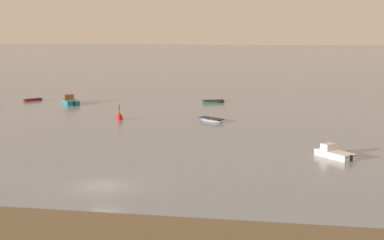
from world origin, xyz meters
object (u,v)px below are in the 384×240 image
object	(u,v)px
rowboat_moored_6	(33,100)
channel_buoy	(119,117)
rowboat_moored_4	(211,120)
motorboat_moored_2	(330,153)
motorboat_moored_5	(69,101)
rowboat_moored_7	(213,102)

from	to	relation	value
rowboat_moored_6	channel_buoy	distance (m)	27.62
rowboat_moored_4	channel_buoy	xyz separation A→B (m)	(-12.92, -0.92, 0.28)
motorboat_moored_2	rowboat_moored_6	distance (m)	60.69
motorboat_moored_2	rowboat_moored_6	size ratio (longest dim) A/B	1.32
rowboat_moored_4	motorboat_moored_5	size ratio (longest dim) A/B	0.67
motorboat_moored_5	rowboat_moored_7	size ratio (longest dim) A/B	1.41
motorboat_moored_5	channel_buoy	xyz separation A→B (m)	(13.70, -15.41, 0.12)
motorboat_moored_2	motorboat_moored_5	xyz separation A→B (m)	(-41.35, 33.70, 0.06)
motorboat_moored_2	channel_buoy	size ratio (longest dim) A/B	2.07
rowboat_moored_7	motorboat_moored_5	bearing A→B (deg)	170.75
channel_buoy	rowboat_moored_6	bearing A→B (deg)	140.65
motorboat_moored_5	rowboat_moored_4	bearing A→B (deg)	-153.43
rowboat_moored_6	channel_buoy	size ratio (longest dim) A/B	1.57
motorboat_moored_2	motorboat_moored_5	size ratio (longest dim) A/B	0.79
motorboat_moored_2	rowboat_moored_7	distance (m)	42.57
motorboat_moored_2	channel_buoy	world-z (taller)	channel_buoy
rowboat_moored_7	rowboat_moored_6	bearing A→B (deg)	164.15
rowboat_moored_6	channel_buoy	bearing A→B (deg)	-90.90
channel_buoy	rowboat_moored_7	bearing A→B (deg)	63.17
rowboat_moored_7	motorboat_moored_2	bearing A→B (deg)	-87.68
motorboat_moored_5	rowboat_moored_7	world-z (taller)	motorboat_moored_5
motorboat_moored_2	motorboat_moored_5	bearing A→B (deg)	9.48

